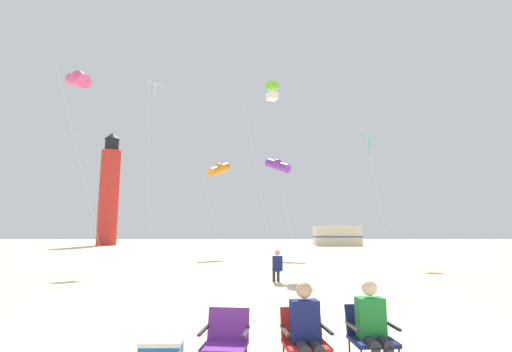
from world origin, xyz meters
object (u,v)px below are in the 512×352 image
camp_chair_purple (226,337)px  camp_chair_navy (370,332)px  rv_van_cream (337,236)px  kite_tube_orange (219,169)px  lighthouse_distant (109,192)px  camp_chair_red (304,336)px  kite_box_lime (272,91)px  spectator_navy_chair (373,326)px  kite_diamond_white (155,92)px  kite_tube_rainbow (78,80)px  kite_tube_violet (278,165)px  kite_flyer_standing (277,265)px  kite_diamond_cyan (369,142)px  spectator_red_chair (306,329)px

camp_chair_purple → camp_chair_navy: size_ratio=1.00×
rv_van_cream → camp_chair_navy: bearing=-103.5°
kite_tube_orange → lighthouse_distant: lighthouse_distant is taller
camp_chair_red → lighthouse_distant: size_ratio=0.05×
kite_box_lime → camp_chair_red: bearing=-92.0°
spectator_navy_chair → kite_diamond_white: bearing=109.3°
kite_box_lime → kite_diamond_white: (-8.28, 2.90, 1.11)m
lighthouse_distant → kite_tube_rainbow: bearing=-71.7°
camp_chair_red → kite_diamond_white: size_ratio=0.06×
camp_chair_purple → camp_chair_navy: 1.83m
kite_tube_violet → kite_box_lime: bearing=-96.7°
camp_chair_red → kite_tube_rainbow: bearing=119.0°
kite_flyer_standing → kite_tube_violet: 17.06m
kite_flyer_standing → rv_van_cream: bearing=-111.5°
rv_van_cream → spectator_navy_chair: bearing=-103.4°
kite_tube_orange → camp_chair_red: bearing=-82.4°
camp_chair_red → rv_van_cream: rv_van_cream is taller
kite_diamond_white → kite_diamond_cyan: kite_diamond_white is taller
camp_chair_navy → kite_tube_orange: 26.22m
camp_chair_purple → lighthouse_distant: lighthouse_distant is taller
spectator_red_chair → kite_flyer_standing: 9.10m
camp_chair_red → kite_diamond_white: 24.80m
camp_chair_navy → kite_tube_rainbow: bearing=124.7°
spectator_navy_chair → rv_van_cream: (10.30, 47.18, 0.78)m
kite_tube_orange → camp_chair_purple: bearing=-84.6°
camp_chair_red → kite_flyer_standing: 8.96m
kite_diamond_white → kite_diamond_cyan: bearing=-4.4°
kite_tube_violet → kite_box_lime: 7.76m
camp_chair_purple → kite_tube_rainbow: bearing=129.4°
kite_tube_rainbow → rv_van_cream: bearing=57.3°
camp_chair_red → kite_diamond_white: kite_diamond_white is taller
kite_tube_rainbow → kite_tube_orange: kite_tube_rainbow is taller
camp_chair_purple → kite_tube_violet: size_ratio=0.10×
spectator_red_chair → spectator_navy_chair: 0.88m
camp_chair_red → kite_box_lime: bearing=81.8°
camp_chair_purple → lighthouse_distant: bearing=119.6°
kite_box_lime → kite_tube_rainbow: kite_box_lime is taller
kite_tube_orange → kite_diamond_white: bearing=-133.5°
kite_box_lime → kite_tube_orange: (-3.97, 7.44, -3.76)m
camp_chair_purple → camp_chair_red: 0.95m
spectator_red_chair → rv_van_cream: 48.66m
kite_tube_rainbow → lighthouse_distant: 37.75m
kite_box_lime → rv_van_cream: bearing=70.3°
spectator_red_chair → lighthouse_distant: bearing=107.4°
spectator_navy_chair → kite_diamond_white: (-8.53, 20.66, 11.21)m
lighthouse_distant → kite_diamond_white: bearing=-64.2°
kite_flyer_standing → kite_tube_orange: 17.84m
spectator_red_chair → kite_tube_violet: (1.41, 24.79, 6.58)m
lighthouse_distant → camp_chair_navy: bearing=-65.5°
spectator_navy_chair → kite_box_lime: (-0.26, 17.76, 10.10)m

